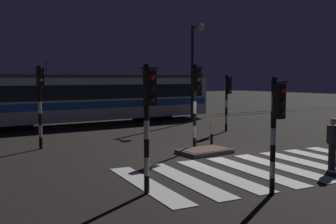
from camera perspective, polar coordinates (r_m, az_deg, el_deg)
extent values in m
plane|color=black|center=(15.75, 6.34, -6.21)|extent=(120.00, 120.00, 0.00)
cube|color=#59595E|center=(25.87, -10.97, -1.89)|extent=(80.00, 0.12, 0.03)
cube|color=#59595E|center=(27.19, -12.16, -1.59)|extent=(80.00, 0.12, 0.03)
cube|color=silver|center=(11.47, -3.06, -10.34)|extent=(1.29, 4.64, 0.02)
cube|color=silver|center=(12.01, 2.50, -9.64)|extent=(1.29, 4.64, 0.02)
cube|color=silver|center=(12.65, 7.52, -8.93)|extent=(1.29, 4.64, 0.02)
cube|color=silver|center=(13.37, 12.01, -8.24)|extent=(1.29, 4.64, 0.02)
cube|color=silver|center=(14.17, 16.01, -7.58)|extent=(1.29, 4.64, 0.02)
cube|color=silver|center=(15.03, 19.55, -6.96)|extent=(1.29, 4.64, 0.02)
cube|color=silver|center=(15.94, 22.69, -6.39)|extent=(1.29, 4.64, 0.02)
cube|color=slate|center=(16.16, 5.24, -5.63)|extent=(2.04, 1.35, 0.16)
cube|color=brown|center=(16.15, 5.24, -5.31)|extent=(1.83, 1.21, 0.02)
cylinder|color=black|center=(16.87, 3.82, -4.57)|extent=(0.14, 0.14, 0.51)
cylinder|color=white|center=(16.79, 3.83, -2.85)|extent=(0.14, 0.14, 0.51)
cylinder|color=black|center=(16.73, 3.84, -1.11)|extent=(0.14, 0.14, 0.51)
cylinder|color=white|center=(16.69, 3.85, 0.64)|extent=(0.14, 0.14, 0.51)
cylinder|color=black|center=(16.66, 3.86, 2.40)|extent=(0.14, 0.14, 0.51)
cylinder|color=white|center=(16.64, 3.87, 4.16)|extent=(0.14, 0.14, 0.51)
cylinder|color=black|center=(16.64, 3.88, 5.92)|extent=(0.14, 0.14, 0.51)
cube|color=black|center=(16.51, 4.24, 4.73)|extent=(0.28, 0.20, 0.90)
sphere|color=black|center=(16.42, 4.48, 5.71)|extent=(0.14, 0.14, 0.14)
sphere|color=orange|center=(16.42, 4.47, 4.73)|extent=(0.14, 0.14, 0.14)
sphere|color=black|center=(16.42, 4.47, 3.75)|extent=(0.14, 0.14, 0.14)
cube|color=black|center=(16.51, 4.25, 6.43)|extent=(0.36, 0.24, 0.04)
cylinder|color=black|center=(10.59, -3.06, -10.34)|extent=(0.14, 0.14, 0.48)
cylinder|color=white|center=(10.47, -3.08, -7.79)|extent=(0.14, 0.14, 0.48)
cylinder|color=black|center=(10.38, -3.09, -5.20)|extent=(0.14, 0.14, 0.48)
cylinder|color=white|center=(10.30, -3.10, -2.56)|extent=(0.14, 0.14, 0.48)
cylinder|color=black|center=(10.25, -3.11, 0.11)|extent=(0.14, 0.14, 0.48)
cylinder|color=white|center=(10.22, -3.12, 2.81)|extent=(0.14, 0.14, 0.48)
cylinder|color=black|center=(10.22, -3.14, 5.51)|extent=(0.14, 0.14, 0.48)
cube|color=black|center=(10.07, -2.63, 3.48)|extent=(0.28, 0.20, 0.90)
sphere|color=red|center=(9.98, -2.31, 5.07)|extent=(0.14, 0.14, 0.14)
sphere|color=black|center=(9.98, -2.30, 3.46)|extent=(0.14, 0.14, 0.14)
sphere|color=black|center=(9.99, -2.30, 1.86)|extent=(0.14, 0.14, 0.14)
cube|color=black|center=(10.08, -2.64, 6.26)|extent=(0.36, 0.24, 0.04)
cylinder|color=black|center=(22.86, 8.33, -2.20)|extent=(0.14, 0.14, 0.46)
cylinder|color=white|center=(22.80, 8.34, -1.06)|extent=(0.14, 0.14, 0.46)
cylinder|color=black|center=(22.76, 8.36, 0.08)|extent=(0.14, 0.14, 0.46)
cylinder|color=white|center=(22.73, 8.37, 1.23)|extent=(0.14, 0.14, 0.46)
cylinder|color=black|center=(22.71, 8.38, 2.38)|extent=(0.14, 0.14, 0.46)
cylinder|color=white|center=(22.69, 8.40, 3.54)|extent=(0.14, 0.14, 0.46)
cylinder|color=black|center=(22.69, 8.41, 4.69)|extent=(0.14, 0.14, 0.46)
cube|color=black|center=(22.56, 8.69, 3.74)|extent=(0.28, 0.20, 0.90)
sphere|color=black|center=(22.48, 8.89, 4.45)|extent=(0.14, 0.14, 0.14)
sphere|color=black|center=(22.48, 8.88, 3.74)|extent=(0.14, 0.14, 0.14)
sphere|color=green|center=(22.49, 8.87, 3.02)|extent=(0.14, 0.14, 0.14)
cube|color=black|center=(22.56, 8.71, 4.99)|extent=(0.36, 0.24, 0.04)
cylinder|color=black|center=(10.86, 14.68, -10.23)|extent=(0.14, 0.14, 0.43)
cylinder|color=white|center=(10.76, 14.73, -7.99)|extent=(0.14, 0.14, 0.43)
cylinder|color=black|center=(10.67, 14.79, -5.72)|extent=(0.14, 0.14, 0.43)
cylinder|color=white|center=(10.60, 14.84, -3.41)|extent=(0.14, 0.14, 0.43)
cylinder|color=black|center=(10.55, 14.89, -1.07)|extent=(0.14, 0.14, 0.43)
cylinder|color=white|center=(10.51, 14.94, 1.29)|extent=(0.14, 0.14, 0.43)
cylinder|color=black|center=(10.50, 14.99, 3.65)|extent=(0.14, 0.14, 0.43)
cube|color=black|center=(10.40, 15.65, 1.52)|extent=(0.28, 0.20, 0.90)
sphere|color=red|center=(10.32, 16.15, 3.04)|extent=(0.14, 0.14, 0.14)
sphere|color=black|center=(10.33, 16.11, 1.49)|extent=(0.14, 0.14, 0.14)
sphere|color=black|center=(10.35, 16.08, -0.06)|extent=(0.14, 0.14, 0.14)
cube|color=black|center=(10.39, 15.71, 4.22)|extent=(0.36, 0.24, 0.04)
cylinder|color=black|center=(17.89, -17.78, -4.26)|extent=(0.14, 0.14, 0.51)
cylinder|color=white|center=(17.82, -17.82, -2.65)|extent=(0.14, 0.14, 0.51)
cylinder|color=black|center=(17.76, -17.86, -1.03)|extent=(0.14, 0.14, 0.51)
cylinder|color=white|center=(17.72, -17.90, 0.60)|extent=(0.14, 0.14, 0.51)
cylinder|color=black|center=(17.69, -17.95, 2.24)|extent=(0.14, 0.14, 0.51)
cylinder|color=white|center=(17.67, -17.99, 3.88)|extent=(0.14, 0.14, 0.51)
cylinder|color=black|center=(17.68, -18.03, 5.52)|extent=(0.14, 0.14, 0.51)
cube|color=black|center=(17.51, -17.85, 4.40)|extent=(0.28, 0.20, 0.90)
sphere|color=black|center=(17.41, -17.77, 5.32)|extent=(0.14, 0.14, 0.14)
sphere|color=orange|center=(17.40, -17.75, 4.40)|extent=(0.14, 0.14, 0.14)
sphere|color=black|center=(17.41, -17.72, 3.48)|extent=(0.14, 0.14, 0.14)
cube|color=black|center=(17.51, -17.89, 6.00)|extent=(0.36, 0.24, 0.04)
cylinder|color=black|center=(27.39, 3.49, 5.41)|extent=(0.18, 0.18, 6.57)
cylinder|color=black|center=(27.26, 4.12, 12.13)|extent=(0.10, 0.90, 0.10)
sphere|color=#F9E08C|center=(26.90, 4.72, 12.05)|extent=(0.44, 0.44, 0.44)
cube|color=silver|center=(26.44, -11.37, 1.91)|extent=(17.82, 2.50, 2.70)
cube|color=blue|center=(25.30, -10.25, 1.00)|extent=(17.47, 0.04, 0.44)
cube|color=blue|center=(27.64, -12.38, 1.29)|extent=(17.47, 0.04, 0.44)
cube|color=black|center=(25.26, -10.28, 2.81)|extent=(16.93, 0.03, 0.90)
cube|color=#4C4C51|center=(26.41, -11.43, 5.05)|extent=(17.47, 2.30, 0.20)
cylinder|color=#262628|center=(25.51, -17.03, 6.07)|extent=(0.08, 0.08, 1.00)
cube|color=black|center=(28.79, -2.28, -0.81)|extent=(2.20, 2.00, 0.35)
cube|color=black|center=(25.10, -21.70, -1.99)|extent=(2.20, 2.00, 0.35)
sphere|color=#F9F2CC|center=(31.03, 4.10, 1.67)|extent=(0.24, 0.24, 0.24)
cylinder|color=black|center=(14.26, 22.46, -5.92)|extent=(0.24, 0.24, 0.88)
cube|color=black|center=(14.14, 22.56, -2.97)|extent=(0.36, 0.22, 0.60)
sphere|color=tan|center=(14.09, 22.61, -1.28)|extent=(0.22, 0.22, 0.22)
cylinder|color=black|center=(18.25, 6.27, -3.89)|extent=(0.12, 0.12, 0.50)
cylinder|color=white|center=(18.18, 6.29, -2.33)|extent=(0.12, 0.12, 0.50)
sphere|color=yellow|center=(18.14, 6.30, -1.39)|extent=(0.12, 0.12, 0.12)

